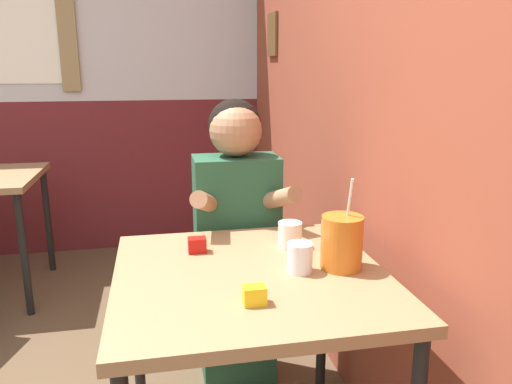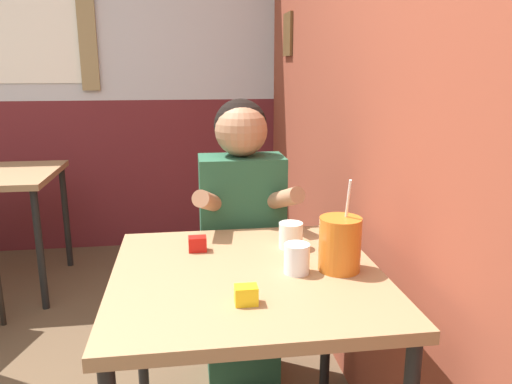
{
  "view_description": "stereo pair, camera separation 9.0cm",
  "coord_description": "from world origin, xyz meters",
  "views": [
    {
      "loc": [
        0.56,
        -1.1,
        1.33
      ],
      "look_at": [
        0.87,
        0.45,
        0.94
      ],
      "focal_mm": 35.0,
      "sensor_mm": 36.0,
      "label": 1
    },
    {
      "loc": [
        0.64,
        -1.11,
        1.33
      ],
      "look_at": [
        0.87,
        0.45,
        0.94
      ],
      "focal_mm": 35.0,
      "sensor_mm": 36.0,
      "label": 2
    }
  ],
  "objects": [
    {
      "name": "condiment_ketchup",
      "position": [
        0.67,
        0.48,
        0.76
      ],
      "size": [
        0.06,
        0.04,
        0.05
      ],
      "color": "#B7140F",
      "rests_on": "main_table"
    },
    {
      "name": "person_seated",
      "position": [
        0.86,
        0.84,
        0.64
      ],
      "size": [
        0.42,
        0.41,
        1.21
      ],
      "color": "#235138",
      "rests_on": "ground_plane"
    },
    {
      "name": "cocktail_pitcher",
      "position": [
        1.09,
        0.26,
        0.81
      ],
      "size": [
        0.13,
        0.13,
        0.29
      ],
      "color": "#C6661E",
      "rests_on": "main_table"
    },
    {
      "name": "glass_center",
      "position": [
        0.99,
        0.47,
        0.77
      ],
      "size": [
        0.08,
        0.08,
        0.09
      ],
      "color": "silver",
      "rests_on": "main_table"
    },
    {
      "name": "back_wall",
      "position": [
        -0.02,
        2.64,
        1.36
      ],
      "size": [
        5.61,
        0.09,
        2.7
      ],
      "color": "silver",
      "rests_on": "ground_plane"
    },
    {
      "name": "brick_wall_right",
      "position": [
        1.34,
        1.31,
        1.35
      ],
      "size": [
        0.08,
        4.61,
        2.7
      ],
      "color": "brown",
      "rests_on": "ground_plane"
    },
    {
      "name": "main_table",
      "position": [
        0.82,
        0.28,
        0.66
      ],
      "size": [
        0.81,
        0.82,
        0.73
      ],
      "color": "#93704C",
      "rests_on": "ground_plane"
    },
    {
      "name": "glass_near_pitcher",
      "position": [
        0.96,
        0.26,
        0.78
      ],
      "size": [
        0.08,
        0.08,
        0.09
      ],
      "color": "silver",
      "rests_on": "main_table"
    },
    {
      "name": "condiment_mustard",
      "position": [
        0.79,
        0.08,
        0.76
      ],
      "size": [
        0.06,
        0.04,
        0.05
      ],
      "color": "yellow",
      "rests_on": "main_table"
    }
  ]
}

